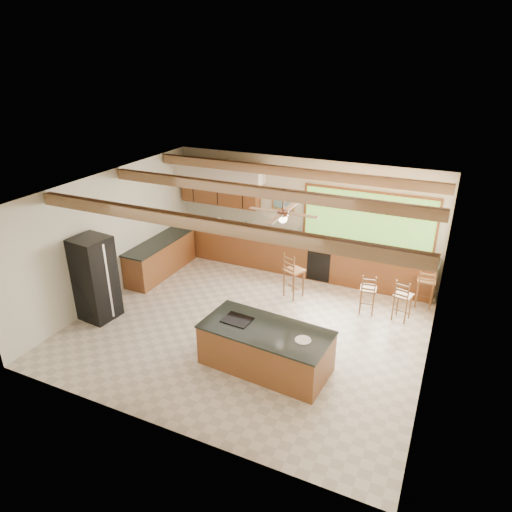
% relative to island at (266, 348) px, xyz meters
% --- Properties ---
extents(ground, '(7.20, 7.20, 0.00)m').
position_rel_island_xyz_m(ground, '(-0.86, 1.16, -0.42)').
color(ground, beige).
rests_on(ground, ground).
extents(room_shell, '(7.27, 6.54, 3.02)m').
position_rel_island_xyz_m(room_shell, '(-1.03, 1.82, 1.80)').
color(room_shell, beige).
rests_on(room_shell, ground).
extents(counter_run, '(7.12, 3.10, 1.24)m').
position_rel_island_xyz_m(counter_run, '(-1.68, 3.68, 0.05)').
color(counter_run, brown).
rests_on(counter_run, ground).
extents(island, '(2.47, 1.30, 0.85)m').
position_rel_island_xyz_m(island, '(0.00, 0.00, 0.00)').
color(island, brown).
rests_on(island, ground).
extents(refrigerator, '(0.81, 0.79, 1.89)m').
position_rel_island_xyz_m(refrigerator, '(-4.08, 0.10, 0.53)').
color(refrigerator, black).
rests_on(refrigerator, ground).
extents(bar_stool_a, '(0.54, 0.55, 1.15)m').
position_rel_island_xyz_m(bar_stool_a, '(-0.47, 2.70, 0.26)').
color(bar_stool_a, brown).
rests_on(bar_stool_a, ground).
extents(bar_stool_b, '(0.40, 0.40, 0.98)m').
position_rel_island_xyz_m(bar_stool_b, '(1.30, 2.71, 0.16)').
color(bar_stool_b, brown).
rests_on(bar_stool_b, ground).
extents(bar_stool_c, '(0.43, 0.43, 1.00)m').
position_rel_island_xyz_m(bar_stool_c, '(2.06, 2.71, 0.18)').
color(bar_stool_c, brown).
rests_on(bar_stool_c, ground).
extents(bar_stool_d, '(0.43, 0.43, 1.11)m').
position_rel_island_xyz_m(bar_stool_d, '(2.44, 3.55, 0.24)').
color(bar_stool_d, brown).
rests_on(bar_stool_d, ground).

